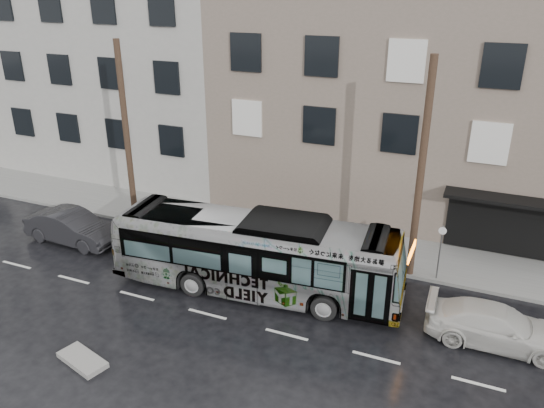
{
  "coord_description": "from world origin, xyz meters",
  "views": [
    {
      "loc": [
        8.77,
        -16.95,
        11.54
      ],
      "look_at": [
        0.52,
        2.5,
        2.64
      ],
      "focal_mm": 35.0,
      "sensor_mm": 36.0,
      "label": 1
    }
  ],
  "objects": [
    {
      "name": "white_sedan",
      "position": [
        9.95,
        -0.11,
        0.68
      ],
      "size": [
        4.74,
        2.03,
        1.36
      ],
      "primitive_type": "imported",
      "rotation": [
        0.0,
        0.0,
        1.6
      ],
      "color": "beige",
      "rests_on": "ground"
    },
    {
      "name": "bus",
      "position": [
        0.97,
        -0.18,
        1.61
      ],
      "size": [
        11.79,
        3.71,
        3.23
      ],
      "primitive_type": "imported",
      "rotation": [
        0.0,
        0.0,
        1.66
      ],
      "color": "#B2B2B2",
      "rests_on": "ground"
    },
    {
      "name": "building_taupe",
      "position": [
        5.0,
        12.7,
        5.5
      ],
      "size": [
        20.0,
        12.0,
        11.0
      ],
      "primitive_type": "cube",
      "color": "gray",
      "rests_on": "ground"
    },
    {
      "name": "dark_sedan",
      "position": [
        -8.86,
        0.27,
        0.77
      ],
      "size": [
        4.75,
        1.79,
        1.55
      ],
      "primitive_type": "imported",
      "rotation": [
        0.0,
        0.0,
        1.54
      ],
      "color": "black",
      "rests_on": "ground"
    },
    {
      "name": "ground",
      "position": [
        0.0,
        0.0,
        0.0
      ],
      "size": [
        120.0,
        120.0,
        0.0
      ],
      "primitive_type": "plane",
      "color": "black",
      "rests_on": "ground"
    },
    {
      "name": "slush_pile",
      "position": [
        -2.43,
        -6.48,
        0.09
      ],
      "size": [
        1.95,
        1.26,
        0.18
      ],
      "primitive_type": "cube",
      "rotation": [
        0.0,
        0.0,
        -0.28
      ],
      "color": "#9B9993",
      "rests_on": "ground"
    },
    {
      "name": "sign_post",
      "position": [
        7.6,
        3.3,
        1.35
      ],
      "size": [
        0.06,
        0.06,
        2.4
      ],
      "primitive_type": "cylinder",
      "color": "slate",
      "rests_on": "sidewalk"
    },
    {
      "name": "utility_pole_front",
      "position": [
        6.5,
        3.3,
        4.65
      ],
      "size": [
        0.3,
        0.3,
        9.0
      ],
      "primitive_type": "cylinder",
      "color": "#432F21",
      "rests_on": "sidewalk"
    },
    {
      "name": "sidewalk",
      "position": [
        0.0,
        4.9,
        0.07
      ],
      "size": [
        90.0,
        3.6,
        0.15
      ],
      "primitive_type": "cube",
      "color": "gray",
      "rests_on": "ground"
    },
    {
      "name": "building_grey",
      "position": [
        -18.0,
        14.2,
        8.0
      ],
      "size": [
        26.0,
        15.0,
        16.0
      ],
      "primitive_type": "cube",
      "color": "#A7A59E",
      "rests_on": "ground"
    },
    {
      "name": "utility_pole_rear",
      "position": [
        -7.5,
        3.3,
        4.65
      ],
      "size": [
        0.3,
        0.3,
        9.0
      ],
      "primitive_type": "cylinder",
      "color": "#432F21",
      "rests_on": "sidewalk"
    }
  ]
}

